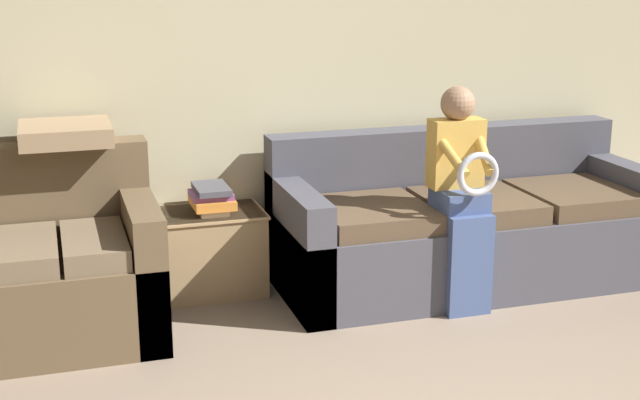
{
  "coord_description": "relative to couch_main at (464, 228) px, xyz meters",
  "views": [
    {
      "loc": [
        -1.53,
        -2.36,
        1.9
      ],
      "look_at": [
        -0.28,
        1.64,
        0.75
      ],
      "focal_mm": 50.0,
      "sensor_mm": 36.0,
      "label": 1
    }
  ],
  "objects": [
    {
      "name": "wall_back",
      "position": [
        -0.82,
        0.51,
        0.95
      ],
      "size": [
        8.0,
        0.06,
        2.55
      ],
      "color": "beige",
      "rests_on": "ground_plane"
    },
    {
      "name": "couch_main",
      "position": [
        0.0,
        0.0,
        0.0
      ],
      "size": [
        2.26,
        0.9,
        0.89
      ],
      "color": "#4C4C56",
      "rests_on": "ground_plane"
    },
    {
      "name": "couch_side",
      "position": [
        -2.5,
        -0.1,
        0.01
      ],
      "size": [
        1.31,
        0.87,
        0.95
      ],
      "color": "brown",
      "rests_on": "ground_plane"
    },
    {
      "name": "child_left_seated",
      "position": [
        -0.22,
        -0.37,
        0.36
      ],
      "size": [
        0.3,
        0.38,
        1.23
      ],
      "color": "#475B8E",
      "rests_on": "ground_plane"
    },
    {
      "name": "side_shelf",
      "position": [
        -1.48,
        0.25,
        -0.07
      ],
      "size": [
        0.59,
        0.43,
        0.49
      ],
      "color": "tan",
      "rests_on": "ground_plane"
    },
    {
      "name": "book_stack",
      "position": [
        -1.48,
        0.25,
        0.24
      ],
      "size": [
        0.24,
        0.31,
        0.15
      ],
      "color": "gray",
      "rests_on": "side_shelf"
    },
    {
      "name": "throw_pillow",
      "position": [
        -2.25,
        0.19,
        0.67
      ],
      "size": [
        0.47,
        0.47,
        0.1
      ],
      "color": "#A38460",
      "rests_on": "couch_side"
    }
  ]
}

